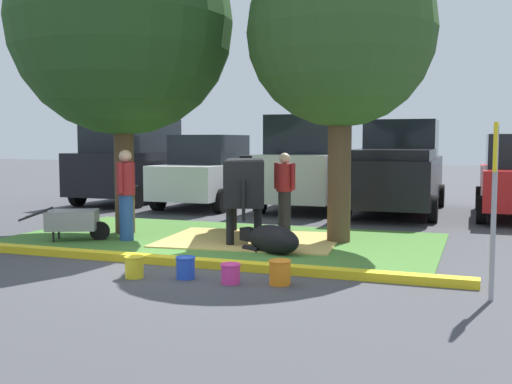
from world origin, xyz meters
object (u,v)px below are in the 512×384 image
(bucket_orange, at_px, (280,272))
(sedan_blue, at_px, (210,172))
(suv_dark_grey, at_px, (133,160))
(pickup_truck_black, at_px, (398,170))
(parking_sign, at_px, (495,176))
(wheelbarrow, at_px, (74,221))
(bucket_yellow, at_px, (134,266))
(bucket_pink, at_px, (231,273))
(person_visitor_near, at_px, (285,189))
(shade_tree_left, at_px, (122,24))
(cow_holstein, at_px, (245,181))
(shade_tree_right, at_px, (341,34))
(bucket_blue, at_px, (185,267))
(calf_lying, at_px, (272,239))
(person_handler, at_px, (126,192))
(suv_black, at_px, (310,162))

(bucket_orange, relative_size, sedan_blue, 0.07)
(suv_dark_grey, height_order, pickup_truck_black, suv_dark_grey)
(parking_sign, height_order, pickup_truck_black, pickup_truck_black)
(wheelbarrow, bearing_deg, sedan_blue, 90.95)
(bucket_yellow, relative_size, bucket_orange, 0.93)
(bucket_pink, height_order, bucket_orange, bucket_orange)
(pickup_truck_black, bearing_deg, person_visitor_near, -112.83)
(shade_tree_left, distance_m, cow_holstein, 3.94)
(shade_tree_right, height_order, pickup_truck_black, shade_tree_right)
(bucket_pink, height_order, sedan_blue, sedan_blue)
(wheelbarrow, distance_m, bucket_blue, 3.96)
(calf_lying, xyz_separation_m, suv_dark_grey, (-6.66, 6.65, 1.03))
(cow_holstein, relative_size, person_visitor_near, 1.87)
(person_handler, bearing_deg, suv_black, 74.68)
(shade_tree_right, height_order, person_handler, shade_tree_right)
(cow_holstein, distance_m, calf_lying, 1.87)
(shade_tree_right, height_order, bucket_yellow, shade_tree_right)
(suv_black, bearing_deg, calf_lying, -80.22)
(person_handler, relative_size, parking_sign, 0.82)
(wheelbarrow, relative_size, pickup_truck_black, 0.29)
(shade_tree_right, bearing_deg, bucket_blue, -109.93)
(parking_sign, relative_size, suv_dark_grey, 0.45)
(shade_tree_right, relative_size, cow_holstein, 1.82)
(sedan_blue, height_order, suv_black, suv_black)
(bucket_orange, relative_size, pickup_truck_black, 0.06)
(parking_sign, distance_m, bucket_yellow, 4.78)
(cow_holstein, height_order, person_visitor_near, person_visitor_near)
(person_handler, bearing_deg, bucket_pink, -38.50)
(suv_dark_grey, xyz_separation_m, pickup_truck_black, (7.85, 0.07, -0.16))
(wheelbarrow, height_order, pickup_truck_black, pickup_truck_black)
(shade_tree_left, bearing_deg, suv_dark_grey, 119.75)
(calf_lying, distance_m, suv_black, 6.95)
(cow_holstein, distance_m, suv_dark_grey, 7.77)
(shade_tree_left, distance_m, bucket_orange, 6.62)
(wheelbarrow, height_order, bucket_yellow, wheelbarrow)
(wheelbarrow, distance_m, bucket_pink, 4.58)
(shade_tree_right, xyz_separation_m, cow_holstein, (-1.79, -0.14, -2.69))
(sedan_blue, bearing_deg, shade_tree_left, -84.49)
(person_visitor_near, bearing_deg, shade_tree_left, -153.17)
(shade_tree_left, xyz_separation_m, bucket_blue, (2.95, -3.21, -3.99))
(shade_tree_left, xyz_separation_m, parking_sign, (6.85, -3.02, -2.68))
(parking_sign, bearing_deg, shade_tree_right, 126.90)
(bucket_yellow, bearing_deg, bucket_orange, 8.56)
(person_visitor_near, distance_m, parking_sign, 6.01)
(sedan_blue, bearing_deg, bucket_orange, -60.31)
(shade_tree_right, bearing_deg, wheelbarrow, -161.71)
(shade_tree_left, xyz_separation_m, cow_holstein, (2.47, 0.28, -3.06))
(bucket_blue, xyz_separation_m, sedan_blue, (-3.46, 8.48, 0.83))
(cow_holstein, relative_size, calf_lying, 2.33)
(calf_lying, relative_size, suv_black, 0.28)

